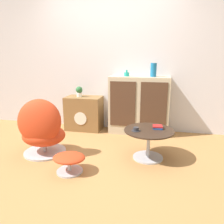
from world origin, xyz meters
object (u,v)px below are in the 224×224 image
at_px(egg_chair, 42,129).
at_px(potted_plant, 79,91).
at_px(tv_console, 84,113).
at_px(coffee_table, 149,139).
at_px(teacup, 136,129).
at_px(vase_inner_left, 153,70).
at_px(book_stack, 158,127).
at_px(sideboard, 139,105).
at_px(vase_leftmost, 127,74).
at_px(ottoman, 69,160).

relative_size(egg_chair, potted_plant, 4.36).
bearing_deg(egg_chair, tv_console, 80.57).
xyz_separation_m(coffee_table, teacup, (-0.17, -0.08, 0.15)).
height_order(vase_inner_left, potted_plant, vase_inner_left).
height_order(coffee_table, book_stack, book_stack).
xyz_separation_m(sideboard, potted_plant, (-1.11, -0.01, 0.22)).
bearing_deg(vase_leftmost, egg_chair, -129.46).
bearing_deg(coffee_table, vase_inner_left, 90.46).
distance_m(tv_console, ottoman, 1.63).
xyz_separation_m(vase_leftmost, potted_plant, (-0.88, -0.02, -0.33)).
height_order(teacup, book_stack, teacup).
height_order(vase_leftmost, potted_plant, vase_leftmost).
relative_size(ottoman, potted_plant, 2.05).
xyz_separation_m(sideboard, vase_inner_left, (0.23, 0.00, 0.62)).
bearing_deg(potted_plant, ottoman, -74.26).
height_order(egg_chair, ottoman, egg_chair).
bearing_deg(sideboard, ottoman, -112.70).
distance_m(vase_leftmost, potted_plant, 0.94).
height_order(potted_plant, book_stack, potted_plant).
height_order(vase_inner_left, book_stack, vase_inner_left).
bearing_deg(potted_plant, sideboard, 0.70).
xyz_separation_m(ottoman, vase_leftmost, (0.44, 1.60, 0.90)).
bearing_deg(egg_chair, ottoman, -34.41).
relative_size(coffee_table, vase_inner_left, 2.89).
bearing_deg(book_stack, potted_plant, 147.74).
distance_m(vase_leftmost, teacup, 1.30).
xyz_separation_m(tv_console, potted_plant, (-0.08, 0.00, 0.42)).
relative_size(egg_chair, vase_inner_left, 3.61).
relative_size(egg_chair, book_stack, 6.06).
xyz_separation_m(ottoman, teacup, (0.74, 0.50, 0.27)).
xyz_separation_m(egg_chair, vase_inner_left, (1.46, 1.21, 0.76)).
relative_size(tv_console, coffee_table, 1.00).
distance_m(egg_chair, potted_plant, 1.25).
bearing_deg(vase_leftmost, teacup, -74.69).
bearing_deg(ottoman, coffee_table, 32.73).
bearing_deg(vase_inner_left, egg_chair, -140.20).
height_order(sideboard, ottoman, sideboard).
height_order(tv_console, vase_leftmost, vase_leftmost).
relative_size(sideboard, teacup, 8.80).
relative_size(sideboard, ottoman, 2.68).
relative_size(vase_leftmost, book_stack, 0.80).
distance_m(potted_plant, book_stack, 1.75).
bearing_deg(vase_leftmost, tv_console, -178.70).
height_order(tv_console, vase_inner_left, vase_inner_left).
distance_m(sideboard, tv_console, 1.05).
xyz_separation_m(coffee_table, vase_leftmost, (-0.47, 1.02, 0.78)).
distance_m(egg_chair, coffee_table, 1.48).
bearing_deg(book_stack, teacup, -150.93).
height_order(coffee_table, vase_leftmost, vase_leftmost).
relative_size(egg_chair, teacup, 7.00).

